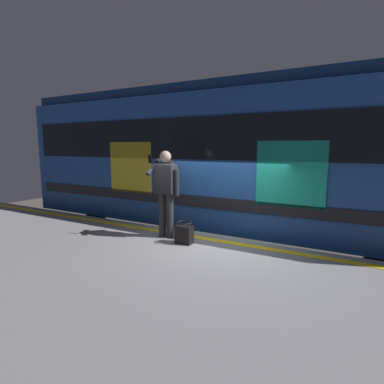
# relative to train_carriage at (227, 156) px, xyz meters

# --- Properties ---
(ground_plane) EXTENTS (25.82, 25.82, 0.00)m
(ground_plane) POSITION_rel_train_carriage_xyz_m (-0.62, 1.89, -2.57)
(ground_plane) COLOR #4C4742
(platform) EXTENTS (17.22, 4.45, 1.04)m
(platform) POSITION_rel_train_carriage_xyz_m (-0.62, 4.11, -2.05)
(platform) COLOR gray
(platform) RESTS_ON ground
(safety_line) EXTENTS (16.87, 0.16, 0.01)m
(safety_line) POSITION_rel_train_carriage_xyz_m (-0.62, 2.19, -1.52)
(safety_line) COLOR yellow
(safety_line) RESTS_ON platform
(track_rail_near) EXTENTS (22.38, 0.08, 0.16)m
(track_rail_near) POSITION_rel_train_carriage_xyz_m (-0.62, 0.71, -2.49)
(track_rail_near) COLOR slate
(track_rail_near) RESTS_ON ground
(track_rail_far) EXTENTS (22.38, 0.08, 0.16)m
(track_rail_far) POSITION_rel_train_carriage_xyz_m (-0.62, -0.72, -2.49)
(track_rail_far) COLOR slate
(track_rail_far) RESTS_ON ground
(train_carriage) EXTENTS (10.85, 3.07, 4.06)m
(train_carriage) POSITION_rel_train_carriage_xyz_m (0.00, 0.00, 0.00)
(train_carriage) COLOR #1E478C
(train_carriage) RESTS_ON ground
(passenger) EXTENTS (0.57, 0.55, 1.70)m
(passenger) POSITION_rel_train_carriage_xyz_m (0.25, 2.44, -0.52)
(passenger) COLOR #262628
(passenger) RESTS_ON platform
(handbag) EXTENTS (0.31, 0.29, 0.40)m
(handbag) POSITION_rel_train_carriage_xyz_m (-0.26, 2.63, -1.34)
(handbag) COLOR black
(handbag) RESTS_ON platform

